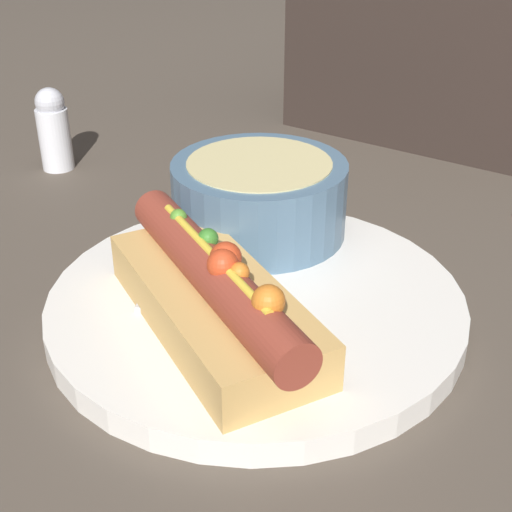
{
  "coord_description": "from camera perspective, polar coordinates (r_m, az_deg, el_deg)",
  "views": [
    {
      "loc": [
        0.21,
        -0.31,
        0.26
      ],
      "look_at": [
        0.0,
        0.0,
        0.04
      ],
      "focal_mm": 50.0,
      "sensor_mm": 36.0,
      "label": 1
    }
  ],
  "objects": [
    {
      "name": "dinner_plate",
      "position": [
        0.45,
        0.0,
        -3.9
      ],
      "size": [
        0.26,
        0.26,
        0.02
      ],
      "color": "white",
      "rests_on": "ground_plane"
    },
    {
      "name": "spoon",
      "position": [
        0.52,
        -4.76,
        2.45
      ],
      "size": [
        0.07,
        0.15,
        0.01
      ],
      "rotation": [
        0.0,
        0.0,
        1.94
      ],
      "color": "#B7B7BC",
      "rests_on": "dinner_plate"
    },
    {
      "name": "ground_plane",
      "position": [
        0.45,
        0.0,
        -4.75
      ],
      "size": [
        4.0,
        4.0,
        0.0
      ],
      "primitive_type": "plane",
      "color": "#4C4238"
    },
    {
      "name": "soup_bowl",
      "position": [
        0.5,
        0.26,
        4.89
      ],
      "size": [
        0.12,
        0.12,
        0.05
      ],
      "color": "slate",
      "rests_on": "dinner_plate"
    },
    {
      "name": "salt_shaker",
      "position": [
        0.68,
        -15.89,
        9.72
      ],
      "size": [
        0.03,
        0.03,
        0.08
      ],
      "color": "silver",
      "rests_on": "ground_plane"
    },
    {
      "name": "hot_dog",
      "position": [
        0.4,
        -3.13,
        -3.23
      ],
      "size": [
        0.18,
        0.14,
        0.06
      ],
      "rotation": [
        0.0,
        0.0,
        -0.48
      ],
      "color": "tan",
      "rests_on": "dinner_plate"
    }
  ]
}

